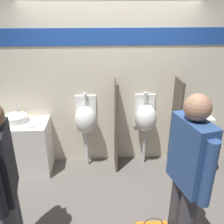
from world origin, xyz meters
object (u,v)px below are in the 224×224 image
Objects in this scene: urinal_far at (146,118)px; person_with_lanyard at (188,174)px; person_in_vest at (4,183)px; toilet at (203,150)px; sink_basin at (16,119)px; cell_phone at (32,126)px; urinal_near_counter at (86,120)px.

urinal_far is 0.68× the size of person_with_lanyard.
urinal_far is 0.69× the size of person_in_vest.
toilet is 1.80m from person_with_lanyard.
person_with_lanyard is (2.06, -1.56, 0.10)m from sink_basin.
toilet is 0.52× the size of person_in_vest.
cell_phone is 1.72m from urinal_far.
urinal_far is (1.70, 0.20, -0.02)m from cell_phone.
sink_basin is at bearing 177.74° from toilet.
person_with_lanyard is (0.10, -1.61, 0.16)m from urinal_far.
sink_basin reaches higher than toilet.
sink_basin is at bearing -177.14° from urinal_near_counter.
toilet is at bearing -43.80° from person_with_lanyard.
person_with_lanyard reaches higher than toilet.
urinal_near_counter is 0.68× the size of person_with_lanyard.
urinal_near_counter is 1.33× the size of toilet.
toilet is at bearing -10.08° from urinal_far.
sink_basin is at bearing -178.50° from urinal_far.
urinal_near_counter is 0.93m from urinal_far.
sink_basin is 1.97m from urinal_far.
sink_basin is 2.96m from toilet.
person_in_vest is 0.99× the size of person_with_lanyard.
person_with_lanyard is at bearing -37.05° from sink_basin.
cell_phone is 0.80m from urinal_near_counter.
cell_phone is 2.69m from toilet.
person_with_lanyard is at bearing -57.34° from urinal_near_counter.
urinal_far is (1.96, 0.05, -0.07)m from sink_basin.
urinal_near_counter is at bearing 18.84° from person_with_lanyard.
person_in_vest reaches higher than sink_basin.
toilet is (1.86, -0.17, -0.51)m from urinal_near_counter.
cell_phone is 0.08× the size of person_with_lanyard.
urinal_far is 1.33× the size of toilet.
person_with_lanyard is (1.80, -1.40, 0.14)m from cell_phone.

